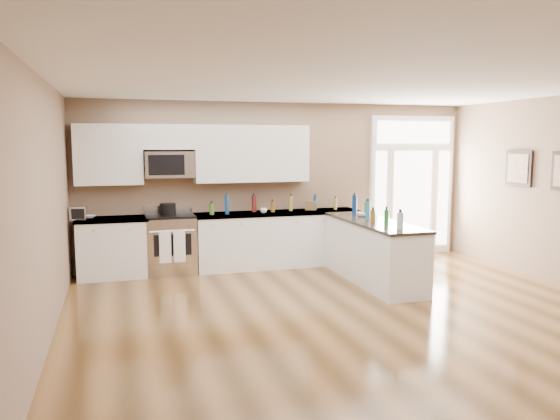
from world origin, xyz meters
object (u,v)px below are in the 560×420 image
object	(u,v)px
peninsula_cabinet	(373,254)
kitchen_range	(171,244)
toaster_oven	(78,213)
stockpot	(168,209)

from	to	relation	value
peninsula_cabinet	kitchen_range	world-z (taller)	kitchen_range
kitchen_range	toaster_oven	size ratio (longest dim) A/B	4.50
peninsula_cabinet	kitchen_range	bearing A→B (deg)	153.39
stockpot	toaster_oven	world-z (taller)	stockpot
kitchen_range	toaster_oven	distance (m)	1.49
peninsula_cabinet	stockpot	bearing A→B (deg)	152.68
kitchen_range	stockpot	xyz separation A→B (m)	(-0.03, 0.06, 0.57)
peninsula_cabinet	toaster_oven	distance (m)	4.54
peninsula_cabinet	kitchen_range	size ratio (longest dim) A/B	2.15
kitchen_range	stockpot	world-z (taller)	stockpot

